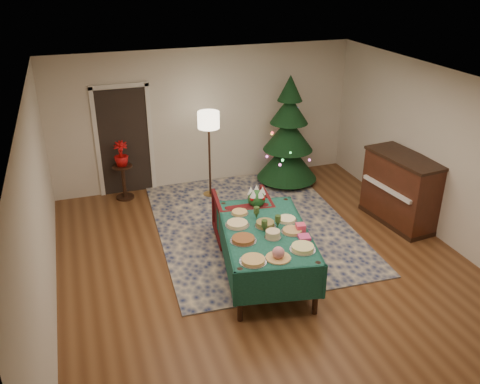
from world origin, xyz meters
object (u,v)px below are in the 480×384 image
object	(u,v)px
buffet_table	(265,239)
piano	(401,190)
potted_plant	(121,159)
floor_lamp	(209,125)
side_table	(124,182)
christmas_tree	(288,136)
armchair	(242,216)
gift_box	(301,227)

from	to	relation	value
buffet_table	piano	bearing A→B (deg)	16.78
potted_plant	buffet_table	bearing A→B (deg)	-64.55
floor_lamp	side_table	bearing A→B (deg)	166.15
potted_plant	christmas_tree	size ratio (longest dim) A/B	0.21
side_table	potted_plant	xyz separation A→B (m)	(0.00, 0.00, 0.48)
armchair	potted_plant	bearing A→B (deg)	-46.86
side_table	gift_box	bearing A→B (deg)	-59.99
gift_box	piano	bearing A→B (deg)	23.51
potted_plant	gift_box	bearing A→B (deg)	-59.99
buffet_table	armchair	bearing A→B (deg)	88.41
piano	christmas_tree	bearing A→B (deg)	118.04
potted_plant	piano	bearing A→B (deg)	-29.40
armchair	piano	size ratio (longest dim) A/B	0.61
christmas_tree	armchair	bearing A→B (deg)	-129.93
potted_plant	armchair	bearing A→B (deg)	-54.24
buffet_table	gift_box	bearing A→B (deg)	-22.36
christmas_tree	piano	world-z (taller)	christmas_tree
gift_box	christmas_tree	bearing A→B (deg)	69.33
gift_box	armchair	size ratio (longest dim) A/B	0.14
gift_box	armchair	bearing A→B (deg)	108.04
buffet_table	side_table	size ratio (longest dim) A/B	3.27
buffet_table	piano	size ratio (longest dim) A/B	1.49
buffet_table	side_table	world-z (taller)	buffet_table
gift_box	side_table	world-z (taller)	gift_box
buffet_table	potted_plant	size ratio (longest dim) A/B	4.66
buffet_table	armchair	world-z (taller)	armchair
potted_plant	piano	distance (m)	5.05
armchair	piano	distance (m)	2.80
gift_box	floor_lamp	xyz separation A→B (m)	(-0.44, 3.12, 0.58)
floor_lamp	side_table	distance (m)	1.97
christmas_tree	piano	size ratio (longest dim) A/B	1.50
armchair	piano	xyz separation A→B (m)	(2.78, -0.24, 0.15)
gift_box	buffet_table	bearing A→B (deg)	157.64
potted_plant	piano	size ratio (longest dim) A/B	0.32
floor_lamp	christmas_tree	xyz separation A→B (m)	(1.65, 0.09, -0.42)
buffet_table	potted_plant	bearing A→B (deg)	115.45
potted_plant	christmas_tree	xyz separation A→B (m)	(3.24, -0.30, 0.19)
buffet_table	side_table	distance (m)	3.69
potted_plant	side_table	bearing A→B (deg)	0.00
potted_plant	piano	xyz separation A→B (m)	(4.40, -2.48, -0.20)
buffet_table	floor_lamp	world-z (taller)	floor_lamp
armchair	piano	world-z (taller)	piano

